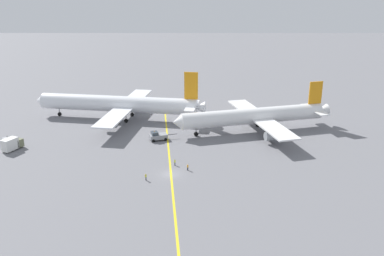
# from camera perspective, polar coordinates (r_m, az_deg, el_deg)

# --- Properties ---
(ground_plane) EXTENTS (600.00, 600.00, 0.00)m
(ground_plane) POSITION_cam_1_polar(r_m,az_deg,el_deg) (101.05, -3.07, -6.29)
(ground_plane) COLOR slate
(taxiway_stripe) EXTENTS (11.14, 119.57, 0.01)m
(taxiway_stripe) POSITION_cam_1_polar(r_m,az_deg,el_deg) (110.19, -3.19, -4.05)
(taxiway_stripe) COLOR yellow
(taxiway_stripe) RESTS_ON ground
(airliner_at_gate_left) EXTENTS (58.42, 45.59, 16.78)m
(airliner_at_gate_left) POSITION_cam_1_polar(r_m,az_deg,el_deg) (141.59, -9.93, 3.22)
(airliner_at_gate_left) COLOR white
(airliner_at_gate_left) RESTS_ON ground
(airliner_being_pushed) EXTENTS (49.90, 40.95, 14.44)m
(airliner_being_pushed) POSITION_cam_1_polar(r_m,az_deg,el_deg) (129.56, 8.43, 1.60)
(airliner_being_pushed) COLOR white
(airliner_being_pushed) RESTS_ON ground
(pushback_tug) EXTENTS (8.31, 4.42, 2.95)m
(pushback_tug) POSITION_cam_1_polar(r_m,az_deg,el_deg) (122.09, -4.77, -1.10)
(pushback_tug) COLOR gray
(pushback_tug) RESTS_ON ground
(gse_catering_truck_tall) EXTENTS (4.75, 6.30, 3.50)m
(gse_catering_truck_tall) POSITION_cam_1_polar(r_m,az_deg,el_deg) (124.53, -23.40, -2.01)
(gse_catering_truck_tall) COLOR #666B4C
(gse_catering_truck_tall) RESTS_ON ground
(gse_gpu_cart_small) EXTENTS (2.64, 2.55, 1.90)m
(gse_gpu_cart_small) POSITION_cam_1_polar(r_m,az_deg,el_deg) (131.54, -24.14, -1.48)
(gse_gpu_cart_small) COLOR gray
(gse_gpu_cart_small) RESTS_ON ground
(ground_crew_ramp_agent_by_cones) EXTENTS (0.36, 0.36, 1.62)m
(ground_crew_ramp_agent_by_cones) POSITION_cam_1_polar(r_m,az_deg,el_deg) (105.27, -2.43, -4.69)
(ground_crew_ramp_agent_by_cones) COLOR #4C4C51
(ground_crew_ramp_agent_by_cones) RESTS_ON ground
(ground_crew_marshaller_foreground) EXTENTS (0.43, 0.40, 1.67)m
(ground_crew_marshaller_foreground) POSITION_cam_1_polar(r_m,az_deg,el_deg) (98.10, -6.38, -6.65)
(ground_crew_marshaller_foreground) COLOR #4C4C51
(ground_crew_marshaller_foreground) RESTS_ON ground
(ground_crew_wing_walker_right) EXTENTS (0.36, 0.36, 1.62)m
(ground_crew_wing_walker_right) POSITION_cam_1_polar(r_m,az_deg,el_deg) (102.55, -0.67, -5.35)
(ground_crew_wing_walker_right) COLOR black
(ground_crew_wing_walker_right) RESTS_ON ground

